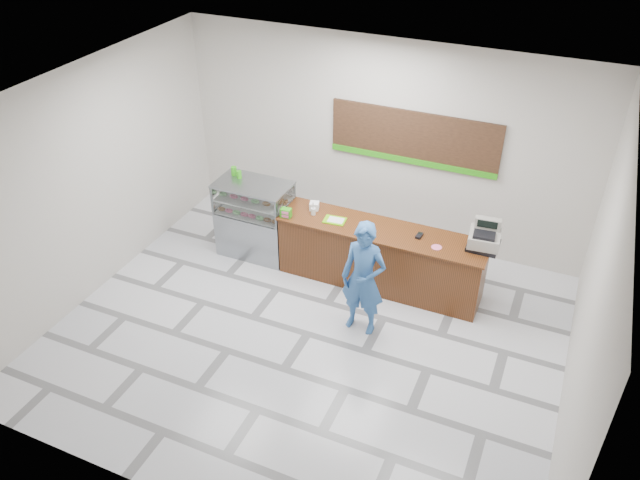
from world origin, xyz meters
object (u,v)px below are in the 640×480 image
at_px(sales_counter, 380,257).
at_px(customer, 363,279).
at_px(cash_register, 485,238).
at_px(serving_tray, 335,220).
at_px(display_case, 255,218).

distance_m(sales_counter, customer, 1.15).
bearing_deg(cash_register, customer, -143.92).
height_order(sales_counter, cash_register, cash_register).
distance_m(sales_counter, serving_tray, 0.92).
bearing_deg(customer, sales_counter, 97.66).
height_order(sales_counter, serving_tray, serving_tray).
distance_m(serving_tray, customer, 1.35).
xyz_separation_m(cash_register, serving_tray, (-2.25, -0.21, -0.15)).
bearing_deg(serving_tray, customer, -55.56).
distance_m(cash_register, serving_tray, 2.27).
bearing_deg(sales_counter, serving_tray, -175.57).
relative_size(display_case, customer, 0.75).
relative_size(display_case, serving_tray, 3.70).
relative_size(sales_counter, display_case, 2.45).
height_order(display_case, cash_register, cash_register).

